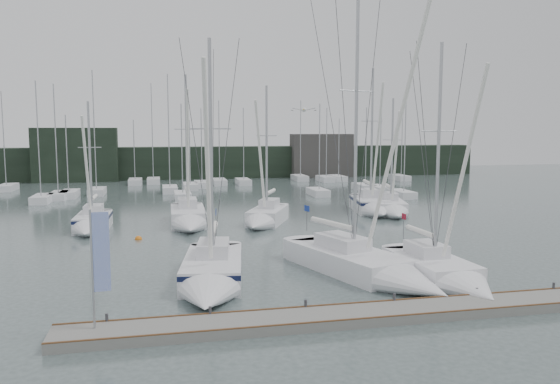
% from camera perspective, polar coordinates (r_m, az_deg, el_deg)
% --- Properties ---
extents(ground, '(160.00, 160.00, 0.00)m').
position_cam_1_polar(ground, '(27.79, 4.52, -9.78)').
color(ground, '#435150').
rests_on(ground, ground).
extents(dock, '(24.00, 2.00, 0.40)m').
position_cam_1_polar(dock, '(23.22, 8.21, -12.64)').
color(dock, slate).
rests_on(dock, ground).
extents(far_treeline, '(90.00, 4.00, 5.00)m').
position_cam_1_polar(far_treeline, '(87.99, -7.34, 3.09)').
color(far_treeline, black).
rests_on(far_treeline, ground).
extents(far_building_left, '(12.00, 3.00, 8.00)m').
position_cam_1_polar(far_building_left, '(86.43, -20.58, 3.65)').
color(far_building_left, black).
rests_on(far_building_left, ground).
extents(far_building_right, '(10.00, 3.00, 7.00)m').
position_cam_1_polar(far_building_right, '(89.41, 4.36, 3.82)').
color(far_building_right, '#3D3B38').
rests_on(far_building_right, ground).
extents(mast_forest, '(56.80, 27.29, 14.69)m').
position_cam_1_polar(mast_forest, '(71.55, -5.81, 0.68)').
color(mast_forest, white).
rests_on(mast_forest, ground).
extents(sailboat_near_left, '(4.34, 10.09, 13.26)m').
position_cam_1_polar(sailboat_near_left, '(27.17, -7.22, -8.89)').
color(sailboat_near_left, white).
rests_on(sailboat_near_left, ground).
extents(sailboat_near_center, '(6.55, 11.51, 16.71)m').
position_cam_1_polar(sailboat_near_center, '(28.89, 10.12, -8.07)').
color(sailboat_near_center, white).
rests_on(sailboat_near_center, ground).
extents(sailboat_near_right, '(3.13, 8.73, 13.10)m').
position_cam_1_polar(sailboat_near_right, '(28.70, 17.20, -8.44)').
color(sailboat_near_right, white).
rests_on(sailboat_near_right, ground).
extents(sailboat_mid_a, '(2.61, 7.04, 10.70)m').
position_cam_1_polar(sailboat_mid_a, '(44.08, -19.14, -3.21)').
color(sailboat_mid_a, white).
rests_on(sailboat_mid_a, ground).
extents(sailboat_mid_b, '(2.89, 9.08, 13.02)m').
position_cam_1_polar(sailboat_mid_b, '(44.19, -9.53, -2.87)').
color(sailboat_mid_b, white).
rests_on(sailboat_mid_b, ground).
extents(sailboat_mid_c, '(5.41, 7.91, 12.08)m').
position_cam_1_polar(sailboat_mid_c, '(44.30, -1.70, -2.79)').
color(sailboat_mid_c, white).
rests_on(sailboat_mid_c, ground).
extents(sailboat_mid_d, '(4.18, 8.80, 14.31)m').
position_cam_1_polar(sailboat_mid_d, '(51.35, 9.70, -1.50)').
color(sailboat_mid_d, white).
rests_on(sailboat_mid_d, ground).
extents(sailboat_mid_e, '(4.26, 7.70, 11.38)m').
position_cam_1_polar(sailboat_mid_e, '(50.53, 11.67, -1.79)').
color(sailboat_mid_e, white).
rests_on(sailboat_mid_e, ground).
extents(buoy_b, '(0.54, 0.54, 0.54)m').
position_cam_1_polar(buoy_b, '(39.78, 7.11, -4.79)').
color(buoy_b, orange).
rests_on(buoy_b, ground).
extents(buoy_c, '(0.51, 0.51, 0.51)m').
position_cam_1_polar(buoy_c, '(40.26, -14.58, -4.82)').
color(buoy_c, orange).
rests_on(buoy_c, ground).
extents(dock_banner, '(0.69, 0.11, 4.50)m').
position_cam_1_polar(dock_banner, '(21.43, -18.47, -6.59)').
color(dock_banner, '#A4A7AC').
rests_on(dock_banner, dock).
extents(seagull, '(1.02, 0.49, 0.20)m').
position_cam_1_polar(seagull, '(24.12, 2.50, 8.60)').
color(seagull, white).
rests_on(seagull, ground).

